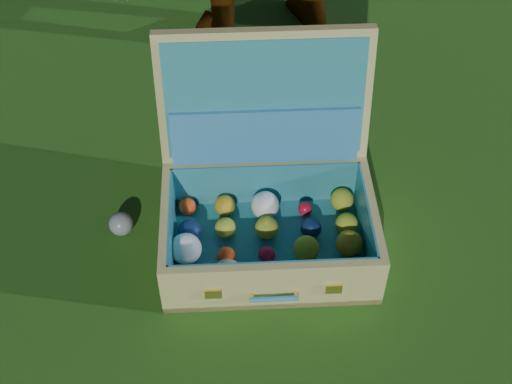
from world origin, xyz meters
name	(u,v)px	position (x,y,z in m)	size (l,w,h in m)	color
ground	(254,205)	(0.00, 0.00, 0.00)	(60.00, 60.00, 0.00)	#215114
stray_ball	(121,224)	(-0.36, 0.08, 0.03)	(0.06, 0.06, 0.06)	teal
suitcase	(266,194)	(-0.01, -0.09, 0.14)	(0.67, 0.64, 0.51)	#D6C973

